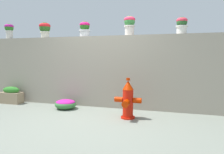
{
  "coord_description": "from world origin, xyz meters",
  "views": [
    {
      "loc": [
        1.53,
        -3.48,
        1.22
      ],
      "look_at": [
        0.22,
        1.09,
        0.74
      ],
      "focal_mm": 33.22,
      "sensor_mm": 36.0,
      "label": 1
    }
  ],
  "objects": [
    {
      "name": "stone_wall",
      "position": [
        0.0,
        1.29,
        0.84
      ],
      "size": [
        6.36,
        0.35,
        1.69
      ],
      "primitive_type": "cube",
      "color": "gray",
      "rests_on": "ground"
    },
    {
      "name": "potted_plant_2",
      "position": [
        -0.53,
        1.28,
        1.9
      ],
      "size": [
        0.28,
        0.28,
        0.37
      ],
      "color": "silver",
      "rests_on": "stone_wall"
    },
    {
      "name": "potted_plant_1",
      "position": [
        -1.68,
        1.33,
        1.94
      ],
      "size": [
        0.29,
        0.29,
        0.41
      ],
      "color": "beige",
      "rests_on": "stone_wall"
    },
    {
      "name": "flower_bush_left",
      "position": [
        -0.8,
        0.75,
        0.12
      ],
      "size": [
        0.5,
        0.45,
        0.23
      ],
      "color": "#367038",
      "rests_on": "ground"
    },
    {
      "name": "potted_plant_4",
      "position": [
        1.72,
        1.27,
        1.9
      ],
      "size": [
        0.25,
        0.25,
        0.36
      ],
      "color": "silver",
      "rests_on": "stone_wall"
    },
    {
      "name": "planter_box",
      "position": [
        -2.44,
        0.89,
        0.21
      ],
      "size": [
        0.57,
        0.26,
        0.43
      ],
      "color": "#917C5F",
      "rests_on": "ground"
    },
    {
      "name": "ground_plane",
      "position": [
        0.0,
        0.0,
        0.0
      ],
      "size": [
        24.0,
        24.0,
        0.0
      ],
      "primitive_type": "plane",
      "color": "slate"
    },
    {
      "name": "fire_hydrant",
      "position": [
        0.73,
        0.42,
        0.36
      ],
      "size": [
        0.53,
        0.42,
        0.8
      ],
      "color": "red",
      "rests_on": "ground"
    },
    {
      "name": "potted_plant_0",
      "position": [
        -2.79,
        1.31,
        1.95
      ],
      "size": [
        0.24,
        0.24,
        0.42
      ],
      "color": "beige",
      "rests_on": "stone_wall"
    },
    {
      "name": "potted_plant_3",
      "position": [
        0.58,
        1.29,
        1.96
      ],
      "size": [
        0.26,
        0.26,
        0.45
      ],
      "color": "beige",
      "rests_on": "stone_wall"
    }
  ]
}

